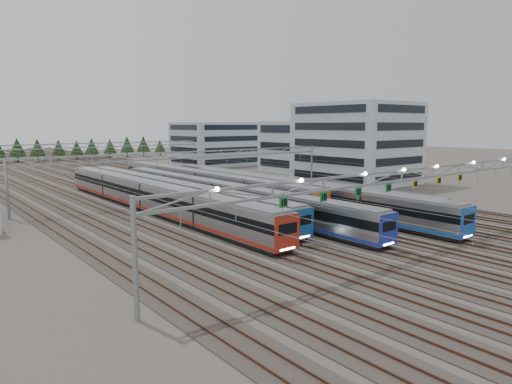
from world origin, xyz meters
TOP-DOWN VIEW (x-y plane):
  - ground at (0.00, 0.00)m, footprint 400.00×400.00m
  - track_bed at (0.00, 100.00)m, footprint 54.00×260.00m
  - train_a at (-11.25, 33.13)m, footprint 3.11×57.83m
  - train_b at (-6.75, 35.91)m, footprint 2.86×58.47m
  - train_c at (-2.25, 28.70)m, footprint 2.88×58.34m
  - train_d at (2.25, 40.81)m, footprint 3.14×56.26m
  - train_e at (6.75, 22.03)m, footprint 2.96×51.59m
  - train_f at (11.25, 31.96)m, footprint 2.56×62.28m
  - gantry_near at (-0.05, -0.12)m, footprint 56.36×0.61m
  - gantry_mid at (0.00, 40.00)m, footprint 56.36×0.36m
  - gantry_far at (0.00, 85.00)m, footprint 56.36×0.36m
  - depot_bldg_south at (38.20, 36.98)m, footprint 18.00×22.00m
  - depot_bldg_mid at (44.61, 61.73)m, footprint 14.00×16.00m
  - depot_bldg_north at (38.05, 91.23)m, footprint 22.00×18.00m
  - treeline at (-0.90, 140.01)m, footprint 93.80×5.60m

SIDE VIEW (x-z plane):
  - ground at x=0.00m, z-range 0.00..0.00m
  - track_bed at x=0.00m, z-range -1.22..4.20m
  - train_f at x=11.25m, z-range 0.25..3.58m
  - train_b at x=-6.75m, z-range 0.25..3.97m
  - train_c at x=-2.25m, z-range 0.25..4.01m
  - train_e at x=6.75m, z-range 0.25..4.11m
  - train_a at x=-11.25m, z-range 0.25..4.30m
  - train_d at x=2.25m, z-range 0.25..4.34m
  - treeline at x=-0.90m, z-range 0.72..7.74m
  - gantry_mid at x=0.00m, z-range 2.39..10.39m
  - gantry_far at x=0.00m, z-range 2.39..10.39m
  - depot_bldg_north at x=38.05m, z-range 0.00..12.93m
  - depot_bldg_mid at x=44.61m, z-range 0.00..13.13m
  - gantry_near at x=-0.05m, z-range 3.05..11.13m
  - depot_bldg_south at x=38.20m, z-range 0.00..16.78m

